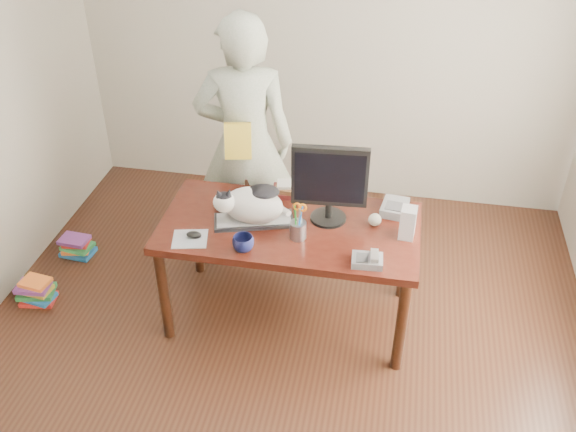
{
  "coord_description": "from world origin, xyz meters",
  "views": [
    {
      "loc": [
        0.59,
        -2.57,
        3.06
      ],
      "look_at": [
        0.0,
        0.55,
        0.85
      ],
      "focal_mm": 40.0,
      "sensor_mm": 36.0,
      "label": 1
    }
  ],
  "objects_px": {
    "coffee_mug": "(243,244)",
    "book_stack": "(290,189)",
    "keyboard": "(254,220)",
    "monitor": "(330,181)",
    "speaker": "(408,223)",
    "book_pile_a": "(37,291)",
    "pen_cup": "(298,228)",
    "mouse": "(194,235)",
    "book_pile_b": "(77,246)",
    "cat": "(251,204)",
    "person": "(245,144)",
    "phone": "(368,260)",
    "baseball": "(375,220)",
    "calculator": "(395,208)",
    "desk": "(292,236)"
  },
  "relations": [
    {
      "from": "calculator",
      "to": "book_pile_a",
      "type": "height_order",
      "value": "calculator"
    },
    {
      "from": "speaker",
      "to": "book_pile_a",
      "type": "xyz_separation_m",
      "value": [
        -2.46,
        -0.21,
        -0.76
      ]
    },
    {
      "from": "keyboard",
      "to": "book_stack",
      "type": "height_order",
      "value": "book_stack"
    },
    {
      "from": "book_pile_b",
      "to": "cat",
      "type": "bearing_deg",
      "value": -14.04
    },
    {
      "from": "desk",
      "to": "baseball",
      "type": "height_order",
      "value": "baseball"
    },
    {
      "from": "cat",
      "to": "book_pile_a",
      "type": "bearing_deg",
      "value": 170.17
    },
    {
      "from": "calculator",
      "to": "book_pile_a",
      "type": "distance_m",
      "value": 2.52
    },
    {
      "from": "mouse",
      "to": "cat",
      "type": "bearing_deg",
      "value": 23.0
    },
    {
      "from": "pen_cup",
      "to": "coffee_mug",
      "type": "height_order",
      "value": "pen_cup"
    },
    {
      "from": "coffee_mug",
      "to": "book_stack",
      "type": "height_order",
      "value": "coffee_mug"
    },
    {
      "from": "person",
      "to": "pen_cup",
      "type": "bearing_deg",
      "value": 112.77
    },
    {
      "from": "pen_cup",
      "to": "calculator",
      "type": "relative_size",
      "value": 1.1
    },
    {
      "from": "cat",
      "to": "book_stack",
      "type": "height_order",
      "value": "cat"
    },
    {
      "from": "cat",
      "to": "pen_cup",
      "type": "bearing_deg",
      "value": -34.39
    },
    {
      "from": "phone",
      "to": "person",
      "type": "bearing_deg",
      "value": 132.12
    },
    {
      "from": "mouse",
      "to": "baseball",
      "type": "height_order",
      "value": "baseball"
    },
    {
      "from": "keyboard",
      "to": "monitor",
      "type": "relative_size",
      "value": 1.01
    },
    {
      "from": "speaker",
      "to": "book_pile_b",
      "type": "height_order",
      "value": "speaker"
    },
    {
      "from": "mouse",
      "to": "calculator",
      "type": "distance_m",
      "value": 1.27
    },
    {
      "from": "desk",
      "to": "keyboard",
      "type": "height_order",
      "value": "keyboard"
    },
    {
      "from": "coffee_mug",
      "to": "person",
      "type": "bearing_deg",
      "value": 102.99
    },
    {
      "from": "phone",
      "to": "person",
      "type": "height_order",
      "value": "person"
    },
    {
      "from": "book_pile_a",
      "to": "speaker",
      "type": "bearing_deg",
      "value": 4.93
    },
    {
      "from": "book_pile_a",
      "to": "pen_cup",
      "type": "bearing_deg",
      "value": 2.48
    },
    {
      "from": "coffee_mug",
      "to": "book_stack",
      "type": "xyz_separation_m",
      "value": [
        0.16,
        0.65,
        -0.01
      ]
    },
    {
      "from": "monitor",
      "to": "phone",
      "type": "height_order",
      "value": "monitor"
    },
    {
      "from": "mouse",
      "to": "book_stack",
      "type": "relative_size",
      "value": 0.44
    },
    {
      "from": "mouse",
      "to": "calculator",
      "type": "bearing_deg",
      "value": 10.63
    },
    {
      "from": "coffee_mug",
      "to": "phone",
      "type": "bearing_deg",
      "value": 0.89
    },
    {
      "from": "desk",
      "to": "mouse",
      "type": "height_order",
      "value": "mouse"
    },
    {
      "from": "cat",
      "to": "person",
      "type": "relative_size",
      "value": 0.25
    },
    {
      "from": "keyboard",
      "to": "book_pile_b",
      "type": "relative_size",
      "value": 2.02
    },
    {
      "from": "book_stack",
      "to": "book_pile_b",
      "type": "distance_m",
      "value": 1.81
    },
    {
      "from": "mouse",
      "to": "speaker",
      "type": "relative_size",
      "value": 0.52
    },
    {
      "from": "coffee_mug",
      "to": "baseball",
      "type": "relative_size",
      "value": 1.58
    },
    {
      "from": "baseball",
      "to": "book_pile_a",
      "type": "distance_m",
      "value": 2.39
    },
    {
      "from": "coffee_mug",
      "to": "speaker",
      "type": "xyz_separation_m",
      "value": [
        0.93,
        0.32,
        0.05
      ]
    },
    {
      "from": "monitor",
      "to": "book_pile_a",
      "type": "xyz_separation_m",
      "value": [
        -1.98,
        -0.29,
        -0.96
      ]
    },
    {
      "from": "pen_cup",
      "to": "mouse",
      "type": "bearing_deg",
      "value": -169.2
    },
    {
      "from": "keyboard",
      "to": "mouse",
      "type": "relative_size",
      "value": 5.0
    },
    {
      "from": "coffee_mug",
      "to": "book_pile_b",
      "type": "bearing_deg",
      "value": 156.53
    },
    {
      "from": "book_pile_b",
      "to": "phone",
      "type": "bearing_deg",
      "value": -16.06
    },
    {
      "from": "monitor",
      "to": "person",
      "type": "bearing_deg",
      "value": 136.48
    },
    {
      "from": "keyboard",
      "to": "phone",
      "type": "relative_size",
      "value": 2.86
    },
    {
      "from": "cat",
      "to": "mouse",
      "type": "distance_m",
      "value": 0.39
    },
    {
      "from": "cat",
      "to": "calculator",
      "type": "xyz_separation_m",
      "value": [
        0.87,
        0.29,
        -0.11
      ]
    },
    {
      "from": "desk",
      "to": "book_pile_a",
      "type": "bearing_deg",
      "value": -170.97
    },
    {
      "from": "mouse",
      "to": "book_stack",
      "type": "bearing_deg",
      "value": 37.9
    },
    {
      "from": "speaker",
      "to": "book_pile_b",
      "type": "distance_m",
      "value": 2.58
    },
    {
      "from": "coffee_mug",
      "to": "book_pile_b",
      "type": "relative_size",
      "value": 0.48
    }
  ]
}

